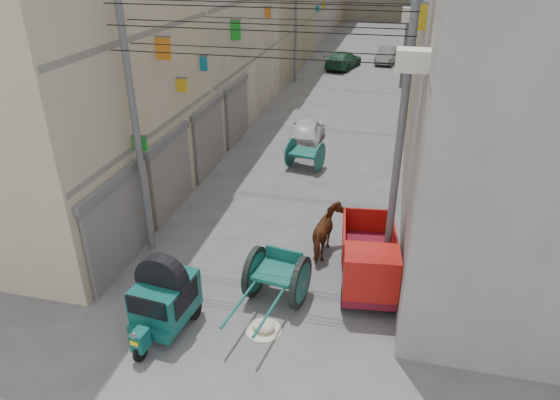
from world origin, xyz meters
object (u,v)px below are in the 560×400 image
(feed_sack, at_px, (264,326))
(distant_car_grey, at_px, (387,55))
(distant_car_white, at_px, (307,131))
(distant_car_green, at_px, (343,60))
(mini_truck, at_px, (369,267))
(second_cart, at_px, (305,154))
(horse, at_px, (328,233))
(auto_rickshaw, at_px, (164,297))
(tonga_cart, at_px, (277,276))

(feed_sack, distance_m, distant_car_grey, 32.42)
(distant_car_white, bearing_deg, distant_car_green, -90.88)
(mini_truck, xyz_separation_m, distant_car_grey, (-0.83, 30.25, -0.22))
(second_cart, relative_size, feed_sack, 2.87)
(horse, xyz_separation_m, distant_car_white, (-2.39, 9.33, -0.13))
(horse, xyz_separation_m, distant_car_grey, (0.52, 28.57, -0.11))
(auto_rickshaw, distance_m, tonga_cart, 2.97)
(feed_sack, distance_m, horse, 3.98)
(auto_rickshaw, height_order, horse, auto_rickshaw)
(tonga_cart, height_order, second_cart, tonga_cart)
(tonga_cart, distance_m, horse, 2.70)
(mini_truck, bearing_deg, auto_rickshaw, -158.10)
(horse, bearing_deg, auto_rickshaw, 53.89)
(distant_car_white, bearing_deg, horse, 102.54)
(distant_car_white, bearing_deg, second_cart, 97.41)
(distant_car_white, relative_size, distant_car_grey, 0.95)
(horse, distance_m, distant_car_white, 9.63)
(feed_sack, distance_m, distant_car_green, 29.75)
(tonga_cart, bearing_deg, distant_car_white, 105.31)
(mini_truck, height_order, feed_sack, mini_truck)
(second_cart, height_order, feed_sack, second_cart)
(feed_sack, bearing_deg, distant_car_grey, 87.29)
(second_cart, xyz_separation_m, distant_car_white, (-0.49, 3.01, -0.04))
(horse, bearing_deg, tonga_cart, 71.14)
(mini_truck, height_order, second_cart, mini_truck)
(auto_rickshaw, xyz_separation_m, distant_car_green, (0.72, 30.14, -0.31))
(auto_rickshaw, bearing_deg, horse, 57.49)
(distant_car_white, xyz_separation_m, distant_car_green, (-0.27, 16.57, 0.01))
(distant_car_white, relative_size, distant_car_green, 0.83)
(distant_car_grey, height_order, distant_car_green, same)
(distant_car_white, distance_m, distant_car_grey, 19.47)
(auto_rickshaw, distance_m, distant_car_grey, 33.05)
(distant_car_grey, xyz_separation_m, distant_car_green, (-3.18, -2.68, 0.00))
(auto_rickshaw, height_order, distant_car_green, auto_rickshaw)
(distant_car_grey, bearing_deg, distant_car_green, -132.67)
(tonga_cart, xyz_separation_m, horse, (0.98, 2.51, 0.00))
(auto_rickshaw, bearing_deg, distant_car_grey, 89.31)
(mini_truck, bearing_deg, second_cart, 105.59)
(distant_car_grey, bearing_deg, second_cart, -88.94)
(mini_truck, relative_size, horse, 1.89)
(second_cart, bearing_deg, distant_car_white, 110.69)
(feed_sack, bearing_deg, second_cart, 95.02)
(auto_rickshaw, height_order, feed_sack, auto_rickshaw)
(auto_rickshaw, xyz_separation_m, second_cart, (1.49, 10.56, -0.29))
(auto_rickshaw, xyz_separation_m, horse, (3.39, 4.24, -0.20))
(feed_sack, xyz_separation_m, horse, (1.01, 3.81, 0.60))
(feed_sack, bearing_deg, horse, 75.12)
(auto_rickshaw, distance_m, horse, 5.43)
(feed_sack, relative_size, distant_car_white, 0.16)
(mini_truck, distance_m, distant_car_grey, 30.26)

